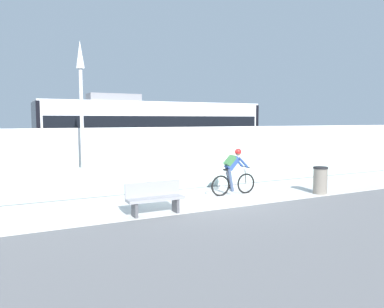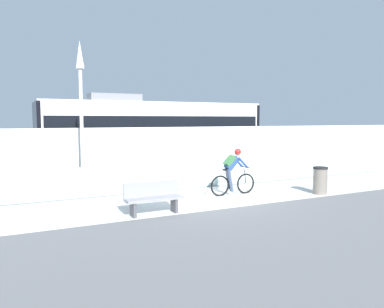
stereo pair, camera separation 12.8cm
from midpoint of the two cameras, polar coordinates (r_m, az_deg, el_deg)
name	(u,v)px [view 2 (the right image)]	position (r m, az deg, el deg)	size (l,w,h in m)	color
ground_plane	(207,198)	(12.65, 2.53, -6.64)	(200.00, 200.00, 0.00)	slate
bike_path_deck	(207,197)	(12.65, 2.53, -6.61)	(32.00, 3.20, 0.01)	silver
glass_parapet	(183,175)	(14.18, -1.10, -3.24)	(32.00, 0.05, 1.02)	#ADC6C1
concrete_barrier_wall	(165,155)	(15.74, -3.92, -0.09)	(32.00, 0.36, 2.29)	white
tram_rail_near	(145,174)	(18.17, -6.92, -3.02)	(32.00, 0.08, 0.01)	#595654
tram_rail_far	(136,170)	(19.52, -8.33, -2.47)	(32.00, 0.08, 0.01)	#595654
tram	(154,134)	(18.93, -5.62, 3.07)	(11.06, 2.54, 3.81)	silver
cyclist_on_bike	(233,172)	(13.04, 6.51, -2.74)	(1.77, 0.58, 1.61)	black
lamp_post_antenna	(81,99)	(13.20, -16.23, 8.03)	(0.28, 0.28, 5.20)	gray
trash_bin	(320,181)	(13.90, 19.12, -3.82)	(0.51, 0.51, 0.96)	slate
bench	(153,197)	(10.42, -5.55, -6.54)	(1.60, 0.45, 0.89)	gray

